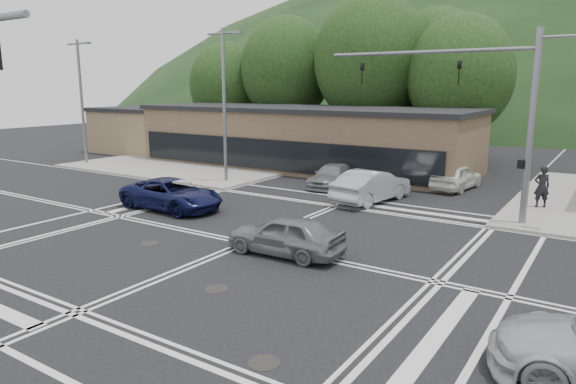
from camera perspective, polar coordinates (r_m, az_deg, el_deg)
The scene contains 19 objects.
ground at distance 19.29m, azimuth -4.65°, elevation -5.67°, with size 120.00×120.00×0.00m, color black.
sidewalk_nw at distance 39.96m, azimuth -8.51°, elevation 3.42°, with size 16.00×16.00×0.15m, color gray.
commercial_row at distance 37.16m, azimuth 1.62°, elevation 5.91°, with size 24.00×8.00×4.00m, color brown.
commercial_nw at distance 47.51m, azimuth -15.16°, elevation 6.54°, with size 8.00×7.00×3.60m, color #846B4F.
hill_north at distance 105.28m, azimuth 27.17°, elevation 7.30°, with size 252.00×126.00×140.00m, color black.
tree_n_a at distance 46.12m, azimuth -0.19°, elevation 13.44°, with size 8.00×8.00×11.75m.
tree_n_b at distance 42.28m, azimuth 9.20°, elevation 14.33°, with size 9.00×9.00×12.98m.
tree_n_c at distance 39.88m, azimuth 18.56°, elevation 12.18°, with size 7.60×7.60×10.87m.
tree_n_d at distance 48.88m, azimuth -6.86°, elevation 11.73°, with size 6.80×6.80×9.76m.
tree_n_e at distance 44.57m, azimuth 16.16°, elevation 13.05°, with size 8.40×8.40×11.98m.
streetlight_nw at distance 30.73m, azimuth -7.03°, elevation 10.32°, with size 2.50×0.25×9.00m.
streetlight_w at distance 40.75m, azimuth -21.94°, elevation 9.89°, with size 2.50×0.25×9.00m.
signal_mast_ne at distance 23.14m, azimuth 22.50°, elevation 9.16°, with size 11.65×0.30×8.00m.
car_blue_west at distance 24.88m, azimuth -12.81°, elevation -0.24°, with size 2.40×5.21×1.45m, color #0D1039.
car_grey_center at distance 17.76m, azimuth -0.27°, elevation -4.77°, with size 1.68×4.17×1.42m, color slate.
car_queue_a at distance 26.15m, azimuth 9.25°, elevation 0.69°, with size 1.73×4.97×1.64m, color #A3A4AA.
car_queue_b at distance 30.46m, azimuth 18.19°, elevation 1.62°, with size 1.71×4.24×1.44m, color white.
car_northbound at distance 29.83m, azimuth 4.92°, elevation 1.80°, with size 1.79×4.39×1.28m, color slate.
pedestrian at distance 26.80m, azimuth 26.37°, elevation 0.54°, with size 0.71×0.47×1.95m, color black.
Camera 1 is at (11.34, -14.51, 5.75)m, focal length 32.00 mm.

